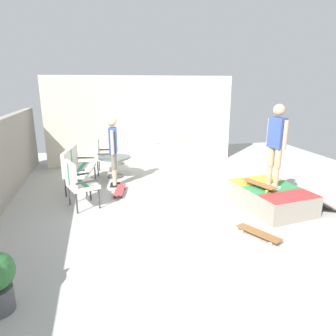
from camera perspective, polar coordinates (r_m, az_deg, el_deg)
name	(u,v)px	position (r m, az deg, el deg)	size (l,w,h in m)	color
ground_plane	(191,205)	(6.67, 4.44, -7.11)	(12.00, 12.00, 0.10)	#B2B2AD
house_facade	(143,120)	(9.82, -4.86, 9.02)	(0.23, 6.00, 2.78)	beige
skate_ramp	(272,197)	(6.72, 19.14, -5.27)	(1.81, 1.94, 0.45)	gray
patio_bench	(76,165)	(7.71, -17.20, 0.60)	(1.32, 0.75, 1.02)	#38383D
patio_chair_near_house	(102,153)	(8.85, -12.45, 2.85)	(0.66, 0.60, 1.02)	#38383D
patio_chair_by_wall	(77,180)	(6.47, -16.92, -2.26)	(0.77, 0.73, 1.02)	#38383D
patio_table	(115,163)	(8.49, -10.09, 0.97)	(0.90, 0.90, 0.57)	#38383D
person_watching	(113,146)	(7.57, -10.40, 4.11)	(0.48, 0.28, 1.77)	black
person_skater	(276,140)	(6.34, 19.93, 4.99)	(0.46, 0.31, 1.71)	silver
skateboard_by_bench	(120,190)	(7.26, -9.18, -4.20)	(0.82, 0.36, 0.10)	#B23838
skateboard_spare	(258,233)	(5.45, 16.85, -11.78)	(0.80, 0.55, 0.10)	brown
skateboard_on_ramp	(259,184)	(6.48, 16.90, -2.93)	(0.82, 0.45, 0.10)	brown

